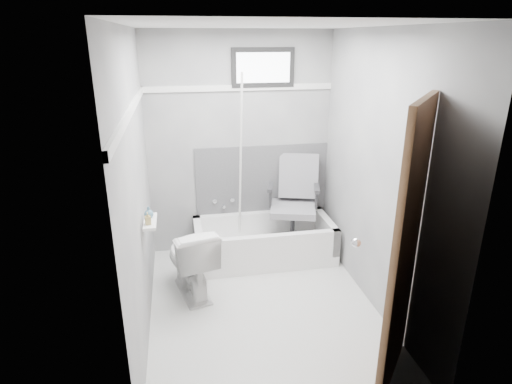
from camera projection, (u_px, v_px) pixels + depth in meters
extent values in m
plane|color=white|center=(263.00, 308.00, 3.88)|extent=(2.60, 2.60, 0.00)
plane|color=silver|center=(265.00, 25.00, 3.06)|extent=(2.60, 2.60, 0.00)
cube|color=slate|center=(240.00, 146.00, 4.67)|extent=(2.00, 0.02, 2.40)
cube|color=slate|center=(314.00, 261.00, 2.27)|extent=(2.00, 0.02, 2.40)
cube|color=slate|center=(137.00, 191.00, 3.29)|extent=(0.02, 2.60, 2.40)
cube|color=slate|center=(379.00, 176.00, 3.64)|extent=(0.02, 2.60, 2.40)
imported|color=white|center=(190.00, 260.00, 4.01)|extent=(0.56, 0.79, 0.70)
cube|color=#4C4C4F|center=(262.00, 179.00, 4.84)|extent=(1.50, 0.02, 0.78)
cube|color=white|center=(239.00, 88.00, 4.44)|extent=(2.00, 0.02, 0.06)
cube|color=white|center=(131.00, 110.00, 3.08)|extent=(0.02, 2.60, 0.06)
cylinder|color=silver|center=(241.00, 165.00, 4.49)|extent=(0.02, 0.36, 1.92)
cube|color=white|center=(150.00, 222.00, 3.49)|extent=(0.10, 0.32, 0.02)
imported|color=tan|center=(148.00, 218.00, 3.39)|extent=(0.05, 0.05, 0.10)
imported|color=slate|center=(149.00, 212.00, 3.52)|extent=(0.10, 0.10, 0.10)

